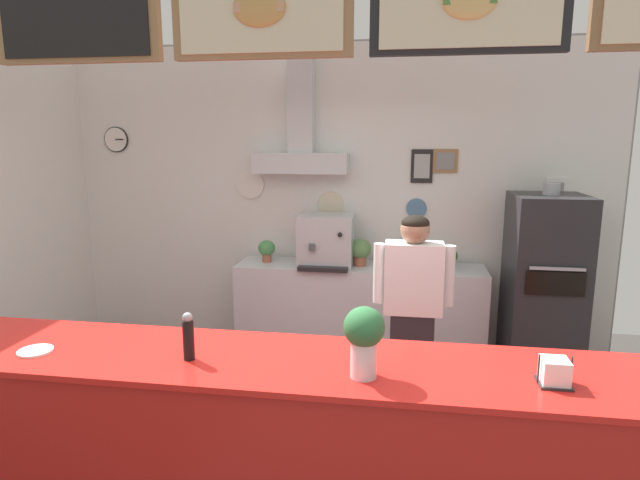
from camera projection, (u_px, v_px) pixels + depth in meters
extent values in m
cube|color=gray|center=(334.00, 197.00, 5.45)|extent=(5.56, 0.12, 3.05)
cube|color=white|center=(333.00, 198.00, 5.39)|extent=(5.52, 0.01, 3.01)
cylinder|color=black|center=(116.00, 140.00, 5.62)|extent=(0.27, 0.02, 0.27)
cylinder|color=white|center=(116.00, 140.00, 5.60)|extent=(0.25, 0.01, 0.25)
cube|color=black|center=(119.00, 139.00, 5.59)|extent=(0.09, 0.01, 0.01)
cylinder|color=white|center=(250.00, 184.00, 5.48)|extent=(0.30, 0.02, 0.30)
cylinder|color=beige|center=(331.00, 204.00, 5.39)|extent=(0.25, 0.02, 0.25)
cylinder|color=teal|center=(416.00, 209.00, 5.26)|extent=(0.20, 0.02, 0.20)
cube|color=black|center=(422.00, 166.00, 5.18)|extent=(0.21, 0.02, 0.33)
cube|color=#A3A3A3|center=(422.00, 166.00, 5.17)|extent=(0.15, 0.01, 0.23)
cube|color=#997047|center=(445.00, 161.00, 5.14)|extent=(0.24, 0.02, 0.23)
cube|color=gray|center=(445.00, 161.00, 5.13)|extent=(0.17, 0.01, 0.17)
cube|color=white|center=(555.00, 194.00, 5.04)|extent=(0.19, 0.02, 0.31)
cube|color=gray|center=(556.00, 194.00, 5.03)|extent=(0.14, 0.01, 0.22)
cube|color=silver|center=(301.00, 163.00, 5.21)|extent=(0.93, 0.33, 0.20)
cube|color=silver|center=(302.00, 99.00, 5.14)|extent=(0.24, 0.24, 1.02)
cube|color=#9E754C|center=(76.00, 18.00, 2.68)|extent=(0.89, 0.05, 0.44)
cube|color=black|center=(73.00, 17.00, 2.66)|extent=(0.80, 0.01, 0.38)
cube|color=#9E754C|center=(261.00, 12.00, 2.54)|extent=(0.89, 0.05, 0.44)
cube|color=beige|center=(260.00, 10.00, 2.51)|extent=(0.80, 0.01, 0.38)
ellipsoid|color=tan|center=(259.00, 7.00, 2.50)|extent=(0.26, 0.04, 0.18)
cube|color=tan|center=(259.00, 7.00, 2.49)|extent=(0.24, 0.01, 0.05)
cube|color=black|center=(469.00, 4.00, 2.39)|extent=(0.89, 0.05, 0.44)
cube|color=beige|center=(469.00, 2.00, 2.36)|extent=(0.80, 0.01, 0.38)
cube|color=red|center=(259.00, 456.00, 2.74)|extent=(4.44, 0.66, 1.03)
cube|color=red|center=(257.00, 360.00, 2.64)|extent=(4.52, 0.69, 0.03)
cube|color=silver|center=(359.00, 310.00, 5.23)|extent=(2.40, 0.53, 0.91)
cube|color=#9FA1A5|center=(359.00, 338.00, 5.28)|extent=(2.28, 0.49, 0.02)
cube|color=#232326|center=(543.00, 287.00, 4.69)|extent=(0.62, 0.68, 1.65)
cube|color=black|center=(555.00, 284.00, 4.33)|extent=(0.46, 0.02, 0.20)
cube|color=#A3A5AD|center=(557.00, 269.00, 4.29)|extent=(0.43, 0.02, 0.02)
cylinder|color=#A3A5AD|center=(551.00, 189.00, 4.53)|extent=(0.14, 0.14, 0.10)
cube|color=#232328|center=(410.00, 370.00, 3.89)|extent=(0.31, 0.20, 0.90)
cube|color=white|center=(414.00, 278.00, 3.75)|extent=(0.41, 0.22, 0.51)
cylinder|color=white|center=(449.00, 276.00, 3.71)|extent=(0.08, 0.08, 0.43)
cylinder|color=white|center=(379.00, 273.00, 3.79)|extent=(0.08, 0.08, 0.43)
sphere|color=#997056|center=(415.00, 230.00, 3.69)|extent=(0.21, 0.21, 0.21)
ellipsoid|color=black|center=(415.00, 223.00, 3.68)|extent=(0.20, 0.20, 0.11)
cube|color=#B7BABF|center=(327.00, 240.00, 5.12)|extent=(0.52, 0.41, 0.49)
cylinder|color=#4C4C51|center=(312.00, 247.00, 4.91)|extent=(0.06, 0.06, 0.06)
cube|color=black|center=(323.00, 269.00, 4.93)|extent=(0.47, 0.10, 0.04)
sphere|color=black|center=(340.00, 235.00, 4.86)|extent=(0.04, 0.04, 0.04)
cylinder|color=#4C4C51|center=(402.00, 262.00, 5.10)|extent=(0.11, 0.11, 0.09)
ellipsoid|color=#47894C|center=(402.00, 250.00, 5.08)|extent=(0.19, 0.19, 0.17)
cylinder|color=#9E563D|center=(267.00, 258.00, 5.29)|extent=(0.09, 0.09, 0.08)
ellipsoid|color=#47894C|center=(267.00, 248.00, 5.27)|extent=(0.17, 0.17, 0.15)
cylinder|color=#9E563D|center=(360.00, 261.00, 5.13)|extent=(0.12, 0.12, 0.09)
ellipsoid|color=#5B844C|center=(360.00, 249.00, 5.11)|extent=(0.21, 0.21, 0.19)
cylinder|color=beige|center=(448.00, 265.00, 5.02)|extent=(0.09, 0.09, 0.06)
ellipsoid|color=#387A3D|center=(448.00, 256.00, 5.01)|extent=(0.18, 0.18, 0.16)
cylinder|color=white|center=(35.00, 351.00, 2.70)|extent=(0.17, 0.17, 0.01)
cylinder|color=black|center=(189.00, 340.00, 2.59)|extent=(0.05, 0.05, 0.20)
sphere|color=gray|center=(187.00, 317.00, 2.57)|extent=(0.05, 0.05, 0.05)
cylinder|color=silver|center=(364.00, 359.00, 2.41)|extent=(0.12, 0.12, 0.17)
cylinder|color=gray|center=(363.00, 370.00, 2.42)|extent=(0.11, 0.11, 0.06)
ellipsoid|color=#2D6638|center=(364.00, 327.00, 2.38)|extent=(0.19, 0.19, 0.19)
cube|color=#262628|center=(554.00, 383.00, 2.35)|extent=(0.14, 0.14, 0.01)
cylinder|color=#262628|center=(539.00, 369.00, 2.35)|extent=(0.01, 0.01, 0.14)
cylinder|color=#262628|center=(571.00, 371.00, 2.33)|extent=(0.01, 0.01, 0.14)
cube|color=white|center=(555.00, 371.00, 2.34)|extent=(0.12, 0.12, 0.11)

